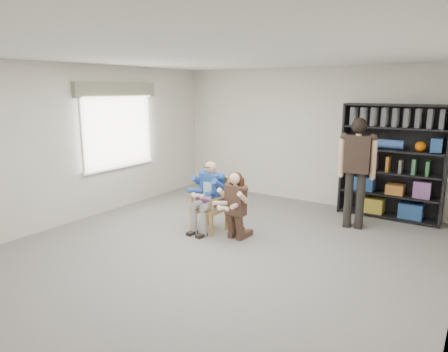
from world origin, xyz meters
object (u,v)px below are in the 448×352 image
Objects in this scene: bookshelf at (392,162)px; standing_man at (356,175)px; armchair at (209,204)px; kneeling_woman at (235,206)px; seated_man at (209,196)px.

standing_man is at bearing -111.97° from bookshelf.
armchair is 0.60m from kneeling_woman.
armchair is 0.49× the size of standing_man.
seated_man is at bearing -134.25° from bookshelf.
armchair is 0.84× the size of kneeling_woman.
standing_man reaches higher than armchair.
seated_man is 0.57× the size of bookshelf.
armchair is 0.77× the size of seated_man.
seated_man is 3.42m from bookshelf.
bookshelf reaches higher than standing_man.
bookshelf reaches higher than kneeling_woman.
seated_man is 1.09× the size of kneeling_woman.
seated_man is 0.59m from kneeling_woman.
bookshelf is at bearing 49.54° from armchair.
bookshelf is (1.78, 2.55, 0.50)m from kneeling_woman.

